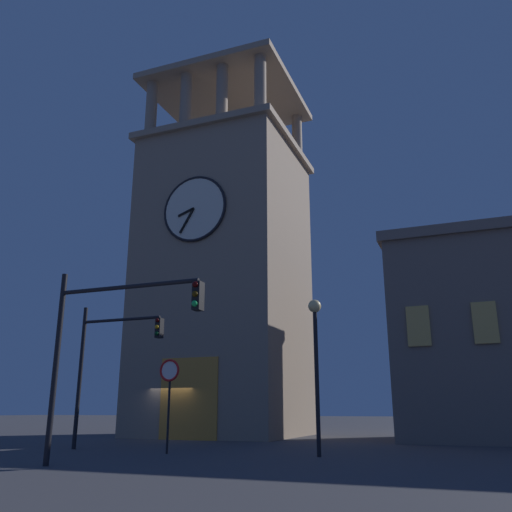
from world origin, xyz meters
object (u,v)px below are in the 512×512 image
traffic_signal_near (107,353)px  traffic_signal_mid (105,330)px  no_horn_sign (169,379)px  street_lamp (316,345)px  clocktower (226,276)px

traffic_signal_near → traffic_signal_mid: size_ratio=1.04×
no_horn_sign → traffic_signal_mid: bearing=98.5°
traffic_signal_near → street_lamp: bearing=179.9°
clocktower → no_horn_sign: size_ratio=7.50×
traffic_signal_mid → street_lamp: bearing=-129.2°
traffic_signal_near → no_horn_sign: traffic_signal_near is taller
traffic_signal_near → no_horn_sign: bearing=167.4°
street_lamp → no_horn_sign: bearing=7.9°
traffic_signal_mid → street_lamp: (-4.43, -5.44, 0.02)m
clocktower → traffic_signal_near: (-0.16, 11.24, -5.69)m
clocktower → street_lamp: size_ratio=4.69×
no_horn_sign → traffic_signal_near: bearing=-12.6°
traffic_signal_mid → traffic_signal_near: bearing=-54.0°
street_lamp → traffic_signal_mid: bearing=50.8°
no_horn_sign → street_lamp: bearing=-172.1°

